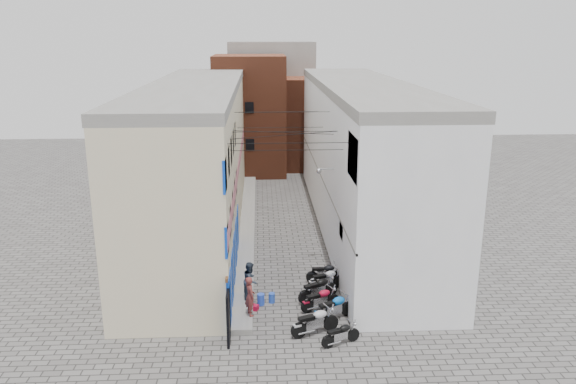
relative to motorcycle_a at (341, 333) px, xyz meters
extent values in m
plane|color=#5A5755|center=(-1.87, 0.86, -0.49)|extent=(90.00, 90.00, 0.00)
cube|color=gray|center=(-3.92, 13.86, -0.37)|extent=(0.90, 26.00, 0.25)
cube|color=beige|center=(-6.87, 13.86, 3.76)|extent=(5.00, 26.00, 8.50)
cube|color=#CB727F|center=(-4.41, 13.86, 3.51)|extent=(0.10, 26.00, 0.80)
cube|color=#0C3CB6|center=(-4.40, 5.76, 0.81)|extent=(0.12, 10.20, 2.40)
cube|color=#0C3CB6|center=(-4.42, 5.76, 4.81)|extent=(0.10, 10.20, 4.00)
cube|color=gray|center=(-6.87, 13.86, 8.26)|extent=(5.10, 26.00, 0.50)
cube|color=black|center=(-4.39, 0.46, 0.61)|extent=(0.10, 1.20, 2.20)
cube|color=silver|center=(3.13, 13.86, 3.76)|extent=(5.00, 26.00, 8.50)
cube|color=#0C3CB6|center=(0.68, 2.36, 6.51)|extent=(0.10, 2.40, 1.80)
cube|color=white|center=(0.69, 4.86, 2.51)|extent=(0.08, 1.00, 0.70)
cylinder|color=#B2B2B7|center=(0.28, 7.86, 4.71)|extent=(0.80, 0.06, 0.06)
sphere|color=#B2B2B7|center=(-0.12, 7.86, 4.61)|extent=(0.28, 0.28, 0.28)
cube|color=gray|center=(3.13, 13.86, 8.26)|extent=(5.10, 26.00, 0.50)
cube|color=gray|center=(0.67, 13.86, 2.91)|extent=(0.10, 26.00, 0.12)
cube|color=brown|center=(-3.87, 28.86, 4.51)|extent=(6.00, 6.00, 10.00)
cube|color=brown|center=(1.13, 30.86, 3.51)|extent=(5.00, 6.00, 8.00)
cube|color=gray|center=(-1.87, 34.86, 5.01)|extent=(8.00, 5.00, 11.00)
cube|color=black|center=(-1.87, 26.06, 0.71)|extent=(2.00, 0.30, 2.40)
cylinder|color=black|center=(-1.87, 2.86, 7.01)|extent=(5.20, 0.02, 0.02)
cylinder|color=black|center=(-1.87, 4.86, 6.31)|extent=(5.20, 0.02, 0.02)
cylinder|color=black|center=(-1.87, 7.36, 6.71)|extent=(5.20, 0.02, 0.02)
cylinder|color=black|center=(-1.87, 9.86, 7.31)|extent=(5.20, 0.02, 0.02)
cylinder|color=black|center=(-1.87, 12.86, 6.01)|extent=(5.20, 0.02, 0.02)
cylinder|color=black|center=(-1.87, 15.86, 6.51)|extent=(5.20, 0.02, 0.02)
cylinder|color=black|center=(-1.87, 5.86, 6.81)|extent=(5.65, 2.07, 0.02)
cylinder|color=black|center=(-1.87, 8.86, 6.41)|extent=(5.80, 1.58, 0.02)
imported|color=brown|center=(-3.57, 2.14, 0.63)|extent=(0.59, 0.73, 1.74)
imported|color=#2B3541|center=(-3.57, 3.73, 0.62)|extent=(0.85, 0.98, 1.71)
cylinder|color=blue|center=(-3.11, 3.51, -0.23)|extent=(0.39, 0.39, 0.52)
cylinder|color=blue|center=(-2.62, 3.71, -0.26)|extent=(0.36, 0.36, 0.45)
cube|color=#B60D2F|center=(-3.42, 3.04, -0.38)|extent=(0.45, 0.40, 0.23)
camera|label=1|loc=(-3.06, -19.42, 11.30)|focal=35.00mm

